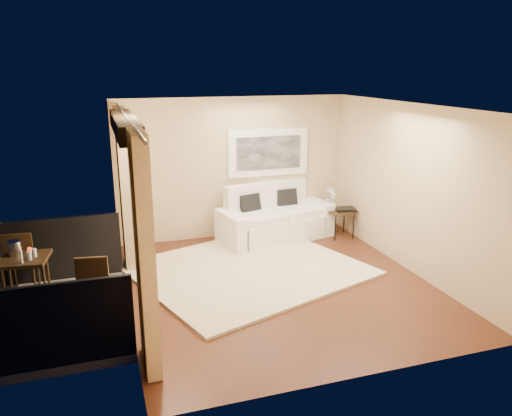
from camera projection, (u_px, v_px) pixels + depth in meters
name	position (u px, v px, depth m)	size (l,w,h in m)	color
floor	(278.00, 284.00, 7.69)	(5.00, 5.00, 0.00)	#532918
room_shell	(125.00, 125.00, 6.37)	(5.00, 6.40, 5.00)	white
balcony	(47.00, 304.00, 6.67)	(1.81, 2.60, 1.17)	#605B56
curtains	(133.00, 214.00, 6.70)	(0.16, 4.80, 2.64)	tan
artwork	(268.00, 153.00, 9.70)	(1.62, 0.07, 0.92)	white
rug	(248.00, 269.00, 8.21)	(3.40, 2.96, 0.04)	beige
sofa	(273.00, 219.00, 9.71)	(2.33, 1.37, 1.05)	white
side_table	(340.00, 213.00, 9.73)	(0.61, 0.61, 0.53)	black
tray	(345.00, 209.00, 9.71)	(0.38, 0.28, 0.05)	black
orchid	(331.00, 198.00, 9.73)	(0.25, 0.17, 0.47)	white
bistro_table	(25.00, 263.00, 6.83)	(0.70, 0.70, 0.73)	black
balcony_chair_far	(20.00, 258.00, 7.28)	(0.44, 0.44, 0.95)	black
balcony_chair_near	(92.00, 289.00, 6.28)	(0.47, 0.47, 0.94)	black
ice_bucket	(15.00, 248.00, 6.87)	(0.18, 0.18, 0.20)	silver
candle	(30.00, 250.00, 6.98)	(0.06, 0.06, 0.07)	red
vase	(21.00, 257.00, 6.59)	(0.04, 0.04, 0.18)	white
glass_a	(29.00, 256.00, 6.71)	(0.06, 0.06, 0.12)	silver
glass_b	(34.00, 253.00, 6.81)	(0.06, 0.06, 0.12)	white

